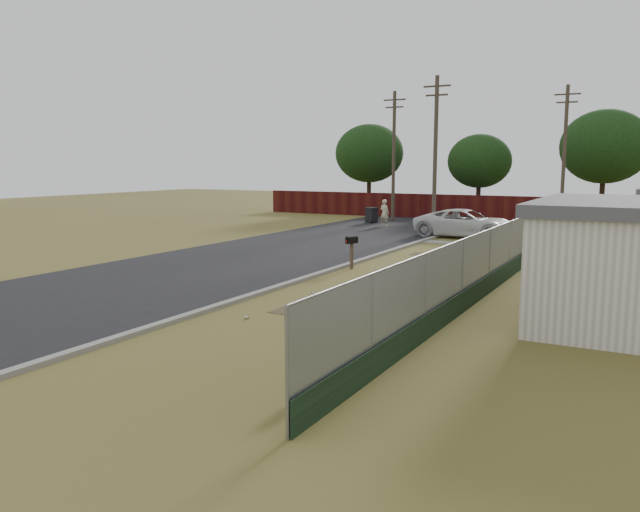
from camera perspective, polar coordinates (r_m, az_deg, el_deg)
The scene contains 12 objects.
ground at distance 21.18m, azimuth 6.91°, elevation -2.52°, with size 120.00×120.00×0.00m, color brown.
street at distance 31.20m, azimuth 0.86°, elevation 1.09°, with size 15.10×60.00×0.12m.
chainlink_fence at distance 21.11m, azimuth 15.89°, elevation -0.62°, with size 0.10×27.06×2.02m.
privacy_fence at distance 46.50m, azimuth 11.50°, elevation 4.43°, with size 30.00×0.12×1.80m, color #42130E.
utility_poles at distance 41.58m, azimuth 12.98°, elevation 9.16°, with size 12.60×8.24×9.00m.
horizon_trees at distance 43.44m, azimuth 19.82°, elevation 8.76°, with size 33.32×31.94×7.78m.
fire_hydrant at distance 11.06m, azimuth -0.52°, elevation -10.78°, with size 0.38×0.38×0.76m.
mailbox at distance 23.85m, azimuth 2.92°, elevation 1.21°, with size 0.36×0.55×1.27m.
pickup_truck at distance 35.06m, azimuth 13.24°, elevation 2.92°, with size 2.58×5.59×1.55m, color silver.
pedestrian at distance 40.32m, azimuth 5.92°, elevation 3.93°, with size 0.64×0.42×1.75m, color beige.
trash_bin at distance 42.70m, azimuth 4.74°, elevation 3.75°, with size 0.87×0.94×1.07m.
scattered_litter at distance 17.72m, azimuth 0.58°, elevation -4.48°, with size 2.91×5.86×0.07m.
Camera 1 is at (7.64, -19.34, 3.99)m, focal length 35.00 mm.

